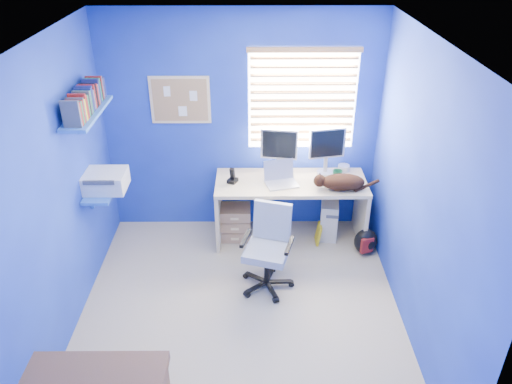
{
  "coord_description": "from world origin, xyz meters",
  "views": [
    {
      "loc": [
        0.12,
        -3.51,
        3.31
      ],
      "look_at": [
        0.15,
        0.65,
        0.95
      ],
      "focal_mm": 35.0,
      "sensor_mm": 36.0,
      "label": 1
    }
  ],
  "objects_px": {
    "tower_pc": "(329,216)",
    "office_chair": "(268,258)",
    "desk": "(290,210)",
    "cat": "(343,182)",
    "laptop": "(282,175)"
  },
  "relations": [
    {
      "from": "cat",
      "to": "office_chair",
      "type": "xyz_separation_m",
      "value": [
        -0.8,
        -0.64,
        -0.5
      ]
    },
    {
      "from": "desk",
      "to": "tower_pc",
      "type": "height_order",
      "value": "desk"
    },
    {
      "from": "office_chair",
      "to": "laptop",
      "type": "bearing_deg",
      "value": 77.77
    },
    {
      "from": "desk",
      "to": "tower_pc",
      "type": "relative_size",
      "value": 3.65
    },
    {
      "from": "laptop",
      "to": "cat",
      "type": "distance_m",
      "value": 0.64
    },
    {
      "from": "desk",
      "to": "laptop",
      "type": "xyz_separation_m",
      "value": [
        -0.11,
        -0.07,
        0.48
      ]
    },
    {
      "from": "tower_pc",
      "to": "cat",
      "type": "bearing_deg",
      "value": -68.64
    },
    {
      "from": "desk",
      "to": "laptop",
      "type": "relative_size",
      "value": 4.98
    },
    {
      "from": "tower_pc",
      "to": "office_chair",
      "type": "height_order",
      "value": "office_chair"
    },
    {
      "from": "desk",
      "to": "cat",
      "type": "bearing_deg",
      "value": -18.23
    },
    {
      "from": "office_chair",
      "to": "desk",
      "type": "bearing_deg",
      "value": 71.77
    },
    {
      "from": "desk",
      "to": "tower_pc",
      "type": "distance_m",
      "value": 0.5
    },
    {
      "from": "laptop",
      "to": "cat",
      "type": "xyz_separation_m",
      "value": [
        0.64,
        -0.1,
        -0.03
      ]
    },
    {
      "from": "cat",
      "to": "tower_pc",
      "type": "relative_size",
      "value": 1.02
    },
    {
      "from": "desk",
      "to": "office_chair",
      "type": "distance_m",
      "value": 0.86
    }
  ]
}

